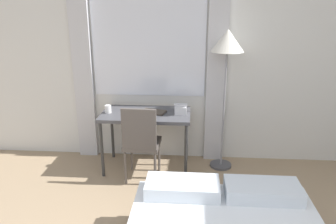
# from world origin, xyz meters

# --- Properties ---
(wall_back_with_window) EXTENTS (5.79, 0.13, 2.70)m
(wall_back_with_window) POSITION_xyz_m (-0.06, 3.30, 1.35)
(wall_back_with_window) COLOR silver
(wall_back_with_window) RESTS_ON ground_plane
(desk) EXTENTS (1.06, 0.60, 0.73)m
(desk) POSITION_xyz_m (-0.53, 2.92, 0.66)
(desk) COLOR #4C4C51
(desk) RESTS_ON ground_plane
(desk_chair) EXTENTS (0.41, 0.41, 0.91)m
(desk_chair) POSITION_xyz_m (-0.55, 2.61, 0.51)
(desk_chair) COLOR #59514C
(desk_chair) RESTS_ON ground_plane
(standing_lamp) EXTENTS (0.38, 0.38, 1.70)m
(standing_lamp) POSITION_xyz_m (0.40, 3.02, 1.47)
(standing_lamp) COLOR #4C4C51
(standing_lamp) RESTS_ON ground_plane
(telephone) EXTENTS (0.16, 0.17, 0.12)m
(telephone) POSITION_xyz_m (-0.12, 2.93, 0.78)
(telephone) COLOR silver
(telephone) RESTS_ON desk
(book) EXTENTS (0.31, 0.23, 0.02)m
(book) POSITION_xyz_m (-0.44, 2.94, 0.74)
(book) COLOR #4C4238
(book) RESTS_ON desk
(mug) EXTENTS (0.08, 0.08, 0.09)m
(mug) POSITION_xyz_m (-0.98, 2.89, 0.77)
(mug) COLOR white
(mug) RESTS_ON desk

